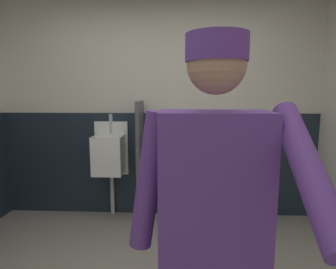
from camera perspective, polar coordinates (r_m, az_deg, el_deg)
The scene contains 7 objects.
wall_back at distance 3.50m, azimuth -2.06°, elevation 4.95°, with size 4.40×0.12×2.57m, color beige.
wainscot_band_back at distance 3.53m, azimuth -2.10°, elevation -5.90°, with size 3.80×0.03×1.25m, color #19232D.
urinal_left at distance 3.45m, azimuth -11.58°, elevation -3.82°, with size 0.40×0.34×1.24m.
urinal_middle at distance 3.35m, azimuth 1.01°, elevation -4.02°, with size 0.40×0.34×1.24m.
urinal_right at distance 3.41m, azimuth 13.74°, elevation -4.03°, with size 0.40×0.34×1.24m.
privacy_divider_panel at distance 3.27m, azimuth -5.59°, elevation -1.25°, with size 0.04×0.40×0.90m, color #4C4C51.
person at distance 1.20m, azimuth 8.92°, elevation -16.11°, with size 0.64×0.60×1.71m.
Camera 1 is at (0.28, -1.66, 1.50)m, focal length 30.69 mm.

